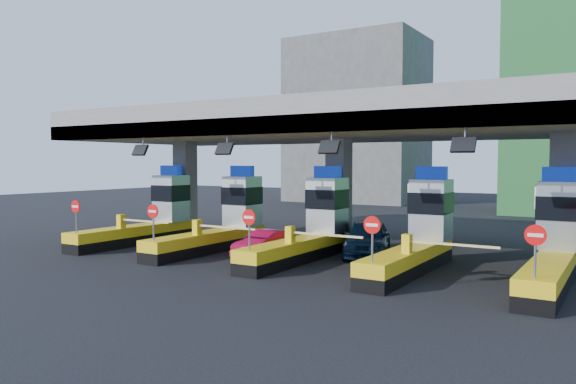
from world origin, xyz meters
The scene contains 10 objects.
ground centered at (0.00, 0.00, 0.00)m, with size 120.00×120.00×0.00m, color black.
toll_canopy centered at (0.00, 2.87, 6.13)m, with size 28.00×12.09×7.00m.
toll_lane_far_left centered at (-10.00, 0.28, 1.40)m, with size 4.43×8.00×4.16m.
toll_lane_left centered at (-5.00, 0.28, 1.40)m, with size 4.43×8.00×4.16m.
toll_lane_center centered at (0.00, 0.28, 1.40)m, with size 4.43×8.00×4.16m.
toll_lane_right centered at (5.00, 0.28, 1.40)m, with size 4.43×8.00×4.16m.
toll_lane_far_right centered at (10.00, 0.28, 1.40)m, with size 4.43×8.00×4.16m.
bg_building_concrete centered at (-14.00, 36.00, 9.00)m, with size 14.00×10.00×18.00m, color #4C4C49.
van centered at (1.96, 2.06, 0.85)m, with size 2.01×5.00×1.70m, color black.
red_car centered at (-2.04, -0.53, 0.60)m, with size 1.27×3.65×1.20m, color #9F0C36.
Camera 1 is at (12.27, -21.85, 4.31)m, focal length 35.00 mm.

